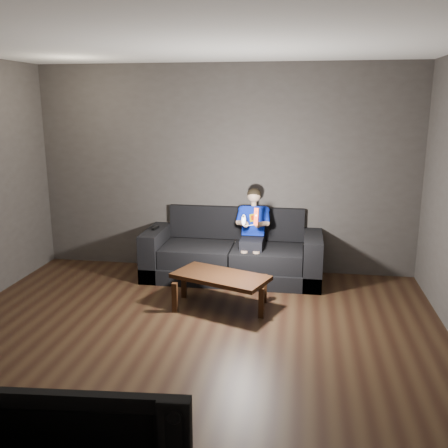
# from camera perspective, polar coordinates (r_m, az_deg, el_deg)

# --- Properties ---
(floor) EXTENTS (5.00, 5.00, 0.00)m
(floor) POSITION_cam_1_polar(r_m,az_deg,el_deg) (4.62, -5.03, -14.81)
(floor) COLOR black
(floor) RESTS_ON ground
(back_wall) EXTENTS (5.00, 0.04, 2.70)m
(back_wall) POSITION_cam_1_polar(r_m,az_deg,el_deg) (6.57, 0.01, 6.23)
(back_wall) COLOR #383330
(back_wall) RESTS_ON ground
(ceiling) EXTENTS (5.00, 5.00, 0.02)m
(ceiling) POSITION_cam_1_polar(r_m,az_deg,el_deg) (4.10, -5.87, 20.60)
(ceiling) COLOR silver
(ceiling) RESTS_ON back_wall
(sofa) EXTENTS (2.24, 0.97, 0.87)m
(sofa) POSITION_cam_1_polar(r_m,az_deg,el_deg) (6.47, 1.07, -3.57)
(sofa) COLOR black
(sofa) RESTS_ON floor
(child) EXTENTS (0.42, 0.51, 1.03)m
(child) POSITION_cam_1_polar(r_m,az_deg,el_deg) (6.27, 3.31, -0.16)
(child) COLOR black
(child) RESTS_ON sofa
(wii_remote_red) EXTENTS (0.06, 0.08, 0.21)m
(wii_remote_red) POSITION_cam_1_polar(r_m,az_deg,el_deg) (5.83, 3.72, 0.86)
(wii_remote_red) COLOR red
(wii_remote_red) RESTS_ON child
(nunchuk_white) EXTENTS (0.06, 0.09, 0.14)m
(nunchuk_white) POSITION_cam_1_polar(r_m,az_deg,el_deg) (5.86, 2.26, 0.45)
(nunchuk_white) COLOR white
(nunchuk_white) RESTS_ON child
(wii_remote_black) EXTENTS (0.06, 0.16, 0.03)m
(wii_remote_black) POSITION_cam_1_polar(r_m,az_deg,el_deg) (6.51, -7.84, -0.44)
(wii_remote_black) COLOR black
(wii_remote_black) RESTS_ON sofa
(coffee_table) EXTENTS (1.14, 0.85, 0.37)m
(coffee_table) POSITION_cam_1_polar(r_m,az_deg,el_deg) (5.49, -0.39, -6.32)
(coffee_table) COLOR black
(coffee_table) RESTS_ON floor
(tv) EXTENTS (1.17, 0.25, 0.67)m
(tv) POSITION_cam_1_polar(r_m,az_deg,el_deg) (2.38, -18.42, -23.11)
(tv) COLOR black
(tv) RESTS_ON media_console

